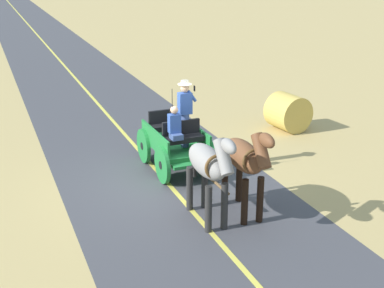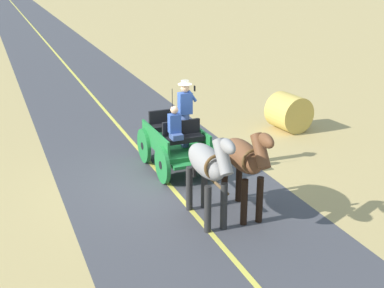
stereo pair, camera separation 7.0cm
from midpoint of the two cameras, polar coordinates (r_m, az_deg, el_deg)
name	(u,v)px [view 1 (the left image)]	position (r m, az deg, el deg)	size (l,w,h in m)	color
ground_plane	(166,182)	(13.64, -2.92, -4.09)	(200.00, 200.00, 0.00)	tan
road_surface	(166,182)	(13.64, -2.92, -4.07)	(5.30, 160.00, 0.01)	#424247
road_centre_stripe	(166,182)	(13.64, -2.92, -4.05)	(0.12, 160.00, 0.00)	#DBCC4C
horse_drawn_carriage	(176,141)	(14.12, -1.82, 0.34)	(1.45, 4.51, 2.50)	#1E7233
horse_near_side	(245,159)	(11.53, 5.56, -1.64)	(0.63, 2.13, 2.21)	brown
horse_off_side	(209,165)	(11.17, 1.64, -2.28)	(0.58, 2.13, 2.21)	gray
hay_bale	(288,112)	(17.71, 10.17, 3.38)	(1.20, 1.20, 1.10)	gold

